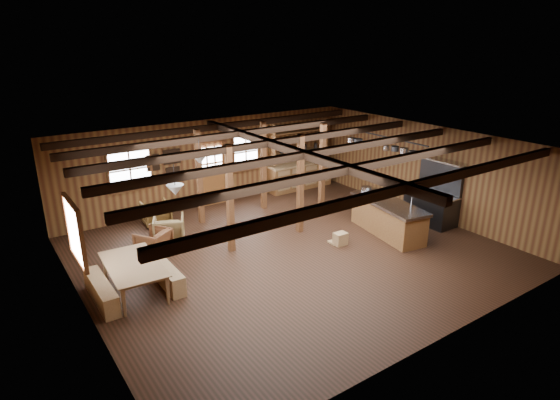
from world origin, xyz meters
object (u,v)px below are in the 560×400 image
at_px(commercial_range, 432,202).
at_px(kitchen_island, 388,218).
at_px(armchair_c, 169,229).
at_px(armchair_b, 156,213).
at_px(dining_table, 136,277).
at_px(armchair_a, 154,242).

bearing_deg(commercial_range, kitchen_island, 175.63).
bearing_deg(armchair_c, armchair_b, -72.51).
distance_m(kitchen_island, armchair_b, 6.68).
height_order(kitchen_island, armchair_b, kitchen_island).
bearing_deg(commercial_range, dining_table, 173.36).
height_order(kitchen_island, armchair_c, kitchen_island).
bearing_deg(armchair_a, kitchen_island, 123.98).
distance_m(kitchen_island, armchair_a, 6.36).
bearing_deg(armchair_c, armchair_a, 64.02).
bearing_deg(dining_table, kitchen_island, -93.94).
bearing_deg(kitchen_island, armchair_a, 167.47).
height_order(kitchen_island, dining_table, kitchen_island).
xyz_separation_m(kitchen_island, armchair_c, (-5.26, 2.93, -0.11)).
bearing_deg(dining_table, commercial_range, -93.38).
height_order(commercial_range, armchair_c, commercial_range).
relative_size(armchair_a, armchair_b, 0.97).
bearing_deg(commercial_range, armchair_c, 156.31).
relative_size(kitchen_island, commercial_range, 1.37).
xyz_separation_m(kitchen_island, armchair_a, (-5.88, 2.40, -0.14)).
relative_size(armchair_b, armchair_c, 0.96).
bearing_deg(armchair_a, armchair_b, -146.06).
height_order(kitchen_island, commercial_range, commercial_range).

